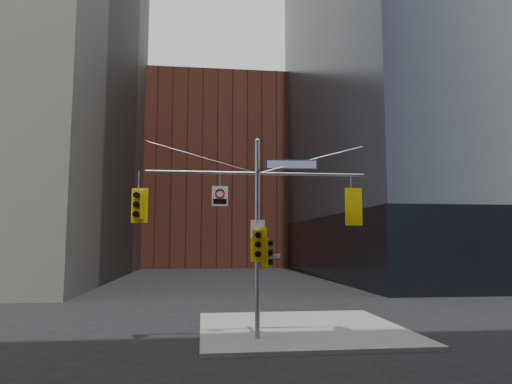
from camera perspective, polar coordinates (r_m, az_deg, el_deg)
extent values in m
plane|color=black|center=(14.86, 1.16, -19.92)|extent=(160.00, 160.00, 0.00)
cube|color=gray|center=(19.05, 5.66, -16.63)|extent=(8.00, 8.00, 0.15)
cube|color=black|center=(55.17, 26.33, -6.18)|extent=(36.40, 36.40, 6.00)
cube|color=brown|center=(73.10, -5.13, 1.97)|extent=(26.00, 20.00, 28.00)
cylinder|color=#94979C|center=(16.43, 0.17, -5.95)|extent=(0.18, 0.18, 7.20)
sphere|color=#94979C|center=(16.84, 0.16, 6.39)|extent=(0.20, 0.20, 0.20)
cylinder|color=#94979C|center=(16.50, -6.75, 2.46)|extent=(4.00, 0.11, 0.11)
cylinder|color=#94979C|center=(16.97, 6.89, 2.21)|extent=(4.00, 0.11, 0.11)
cylinder|color=#94979C|center=(16.28, 0.31, 2.54)|extent=(0.10, 0.70, 0.10)
cylinder|color=#94979C|center=(16.59, -6.73, 4.33)|extent=(4.00, 0.02, 1.12)
cylinder|color=#94979C|center=(17.06, 6.86, 4.04)|extent=(4.00, 0.02, 1.12)
cube|color=yellow|center=(16.51, -14.52, -1.58)|extent=(0.36, 0.28, 1.00)
cube|color=yellow|center=(16.68, -14.34, -1.63)|extent=(0.59, 0.15, 1.23)
cylinder|color=black|center=(16.37, -14.70, -0.37)|extent=(0.23, 0.19, 0.21)
cylinder|color=black|center=(16.44, -14.62, -0.40)|extent=(0.18, 0.05, 0.18)
cylinder|color=black|center=(16.34, -14.73, -1.53)|extent=(0.23, 0.19, 0.21)
cylinder|color=black|center=(16.41, -14.65, -1.55)|extent=(0.18, 0.05, 0.18)
cylinder|color=black|center=(16.31, -14.77, -2.69)|extent=(0.23, 0.19, 0.21)
cylinder|color=black|center=(16.38, -14.68, -2.71)|extent=(0.18, 0.05, 0.18)
cube|color=yellow|center=(17.26, 11.84, -1.85)|extent=(0.38, 0.29, 1.11)
cube|color=yellow|center=(17.09, 12.11, -1.80)|extent=(0.66, 0.11, 1.38)
cylinder|color=black|center=(17.48, 11.52, -0.69)|extent=(0.25, 0.19, 0.23)
cylinder|color=black|center=(17.41, 11.64, -0.66)|extent=(0.20, 0.04, 0.20)
cylinder|color=black|center=(17.45, 11.55, -1.90)|extent=(0.25, 0.19, 0.23)
cylinder|color=black|center=(17.37, 11.67, -1.88)|extent=(0.20, 0.04, 0.20)
cylinder|color=black|center=(17.43, 11.58, -3.12)|extent=(0.25, 0.19, 0.23)
cylinder|color=black|center=(17.35, 11.69, -3.10)|extent=(0.20, 0.04, 0.20)
cube|color=yellow|center=(16.47, 1.14, -7.57)|extent=(0.30, 0.38, 1.03)
cylinder|color=black|center=(16.45, 1.83, -6.37)|extent=(0.20, 0.24, 0.22)
cylinder|color=black|center=(16.46, 1.55, -6.37)|extent=(0.06, 0.19, 0.19)
cylinder|color=black|center=(16.46, 1.83, -7.57)|extent=(0.20, 0.24, 0.22)
cylinder|color=black|center=(16.46, 1.56, -7.57)|extent=(0.06, 0.19, 0.19)
cylinder|color=black|center=(16.47, 1.84, -8.76)|extent=(0.20, 0.24, 0.22)
cylinder|color=black|center=(16.47, 1.56, -8.76)|extent=(0.06, 0.19, 0.19)
cube|color=yellow|center=(16.15, 0.29, -6.58)|extent=(0.36, 0.28, 0.99)
cube|color=yellow|center=(16.32, 0.33, -6.57)|extent=(0.58, 0.15, 1.22)
cylinder|color=black|center=(15.97, 0.24, -5.40)|extent=(0.23, 0.19, 0.21)
cylinder|color=black|center=(16.04, 0.26, -5.40)|extent=(0.18, 0.05, 0.18)
cylinder|color=black|center=(15.96, 0.24, -6.58)|extent=(0.23, 0.19, 0.21)
cylinder|color=black|center=(16.04, 0.26, -6.58)|extent=(0.18, 0.05, 0.18)
cylinder|color=black|center=(15.97, 0.24, -7.76)|extent=(0.23, 0.19, 0.21)
cylinder|color=#0CE559|center=(16.04, 0.26, -7.75)|extent=(0.18, 0.05, 0.18)
cube|color=#112E9C|center=(16.87, 4.47, 3.44)|extent=(1.93, 0.19, 0.38)
cube|color=silver|center=(16.85, 4.49, 3.46)|extent=(1.81, 0.15, 0.29)
cube|color=silver|center=(16.39, -4.54, -0.50)|extent=(0.58, 0.04, 0.72)
torus|color=#B20A0A|center=(16.38, -4.53, -0.16)|extent=(0.36, 0.05, 0.35)
cube|color=black|center=(16.35, -4.54, -1.16)|extent=(0.48, 0.02, 0.17)
cube|color=silver|center=(16.32, 0.22, -4.67)|extent=(0.51, 0.07, 0.67)
cube|color=#D88C00|center=(16.29, 0.23, -5.32)|extent=(0.37, 0.04, 0.30)
cube|color=silver|center=(16.50, 1.74, -7.99)|extent=(0.75, 0.13, 0.15)
cube|color=#145926|center=(16.89, -0.02, -8.59)|extent=(0.13, 0.82, 0.16)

